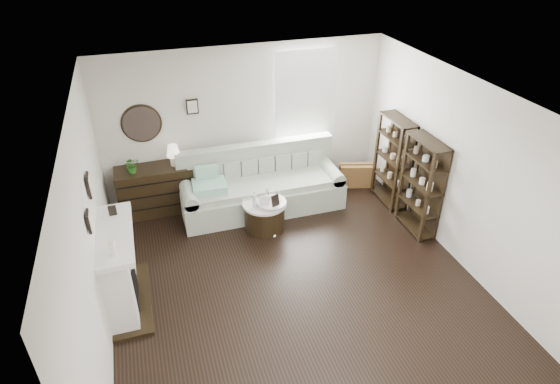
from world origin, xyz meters
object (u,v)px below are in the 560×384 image
object	(u,v)px
sofa	(261,188)
pedestal_table	(272,204)
drum_table	(265,215)
dresser	(156,190)

from	to	relation	value
sofa	pedestal_table	distance (m)	0.83
sofa	pedestal_table	world-z (taller)	sofa
drum_table	dresser	bearing A→B (deg)	146.86
sofa	pedestal_table	bearing A→B (deg)	-92.52
pedestal_table	dresser	bearing A→B (deg)	145.38
sofa	drum_table	xyz separation A→B (m)	(-0.13, -0.69, -0.11)
sofa	pedestal_table	xyz separation A→B (m)	(-0.04, -0.81, 0.16)
sofa	drum_table	world-z (taller)	sofa
dresser	drum_table	size ratio (longest dim) A/B	1.76
dresser	pedestal_table	size ratio (longest dim) A/B	2.22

